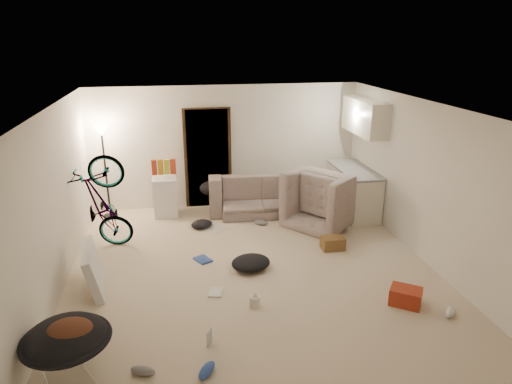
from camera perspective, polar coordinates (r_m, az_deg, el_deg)
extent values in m
cube|color=beige|center=(7.16, -0.46, -9.72)|extent=(5.50, 6.00, 0.02)
cube|color=white|center=(6.34, -0.52, 10.64)|extent=(5.50, 6.00, 0.02)
cube|color=white|center=(9.51, -3.70, 5.74)|extent=(5.50, 0.02, 2.50)
cube|color=white|center=(4.01, 7.37, -14.29)|extent=(5.50, 0.02, 2.50)
cube|color=white|center=(6.76, -24.19, -1.57)|extent=(0.02, 6.00, 2.50)
cube|color=white|center=(7.61, 20.45, 1.11)|extent=(0.02, 6.00, 2.50)
cube|color=black|center=(9.49, -6.04, 4.21)|extent=(0.85, 0.10, 2.04)
cube|color=#332211|center=(9.46, -6.03, 4.16)|extent=(0.97, 0.04, 2.10)
cylinder|color=black|center=(9.56, -17.71, -2.86)|extent=(0.28, 0.28, 0.03)
cylinder|color=black|center=(9.29, -18.22, 1.92)|extent=(0.04, 0.04, 1.70)
cone|color=#FFE0A5|center=(9.09, -18.79, 7.17)|extent=(0.24, 0.24, 0.18)
cube|color=#EDE5CE|center=(9.40, 12.06, 0.04)|extent=(0.60, 1.50, 0.88)
cube|color=gray|center=(9.26, 12.26, 2.73)|extent=(0.64, 1.54, 0.04)
cube|color=#EDE5CE|center=(9.08, 13.49, 9.13)|extent=(0.38, 1.40, 0.65)
imported|color=#3E453D|center=(9.34, 0.55, -0.53)|extent=(2.14, 0.95, 0.61)
imported|color=#3E453D|center=(8.81, 9.08, -1.40)|extent=(1.57, 1.60, 0.78)
imported|color=black|center=(8.04, -18.42, -3.81)|extent=(1.78, 0.97, 0.98)
imported|color=#A12E18|center=(5.61, -6.13, -18.81)|extent=(0.25, 0.23, 0.02)
cube|color=white|center=(9.25, -11.28, -0.56)|extent=(0.47, 0.47, 0.78)
cube|color=#A12E18|center=(9.07, -12.60, 3.01)|extent=(0.10, 0.07, 0.30)
cube|color=#B67A16|center=(9.06, -11.85, 3.06)|extent=(0.11, 0.09, 0.30)
cube|color=gold|center=(9.06, -11.09, 3.11)|extent=(0.11, 0.08, 0.30)
cube|color=#A12E18|center=(9.06, -10.33, 3.15)|extent=(0.11, 0.09, 0.30)
cylinder|color=silver|center=(5.46, -22.28, -18.84)|extent=(0.60, 0.60, 0.43)
ellipsoid|color=black|center=(5.31, -22.65, -16.60)|extent=(0.85, 0.85, 0.36)
torus|color=black|center=(5.31, -22.65, -16.60)|extent=(0.92, 0.92, 0.07)
ellipsoid|color=#4F291B|center=(5.21, -22.31, -15.81)|extent=(0.48, 0.41, 0.22)
ellipsoid|color=black|center=(9.13, -5.30, 0.49)|extent=(0.63, 0.55, 0.28)
cube|color=silver|center=(6.92, -19.62, -8.98)|extent=(0.35, 0.98, 0.64)
cube|color=brown|center=(7.86, 9.58, -6.30)|extent=(0.38, 0.27, 0.21)
cube|color=#A12E18|center=(6.59, 18.19, -12.29)|extent=(0.50, 0.47, 0.23)
cylinder|color=beige|center=(6.26, -0.14, -13.50)|extent=(0.14, 0.14, 0.14)
cone|color=beige|center=(6.20, -0.14, -12.69)|extent=(0.08, 0.08, 0.06)
cube|color=#B9B6AA|center=(8.65, -5.44, -4.42)|extent=(0.62, 0.63, 0.01)
cube|color=#2A4798|center=(7.46, -6.66, -8.40)|extent=(0.32, 0.35, 0.03)
cube|color=silver|center=(6.59, -5.08, -12.38)|extent=(0.24, 0.28, 0.02)
ellipsoid|color=slate|center=(8.70, 0.63, -3.86)|extent=(0.28, 0.20, 0.10)
ellipsoid|color=#2A4798|center=(5.24, -6.18, -21.28)|extent=(0.26, 0.32, 0.11)
ellipsoid|color=slate|center=(5.35, -13.97, -20.88)|extent=(0.30, 0.21, 0.10)
ellipsoid|color=white|center=(6.59, 23.09, -13.61)|extent=(0.27, 0.28, 0.10)
ellipsoid|color=black|center=(7.14, -0.66, -8.83)|extent=(0.71, 0.64, 0.20)
ellipsoid|color=black|center=(8.66, -6.81, -4.00)|extent=(0.54, 0.53, 0.13)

